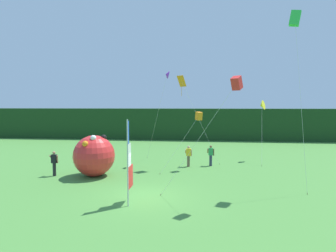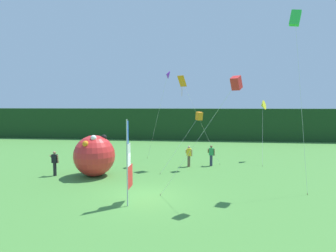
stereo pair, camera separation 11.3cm
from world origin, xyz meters
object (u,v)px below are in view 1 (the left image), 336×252
object	(u,v)px
inflatable_balloon	(94,156)
kite_orange_box_1	(199,116)
kite_purple_delta_4	(167,75)
kite_orange_diamond_2	(183,85)
person_mid_field	(54,163)
person_far_left	(211,155)
person_near_banner	(189,156)
kite_green_box_5	(295,19)
kite_yellow_delta_0	(262,105)
kite_red_box_3	(236,84)
banner_flag	(129,164)

from	to	relation	value
inflatable_balloon	kite_orange_box_1	xyz separation A→B (m)	(7.04, 3.10, 2.59)
inflatable_balloon	kite_purple_delta_4	world-z (taller)	kite_purple_delta_4
inflatable_balloon	kite_orange_diamond_2	world-z (taller)	kite_orange_diamond_2
person_mid_field	person_far_left	bearing A→B (deg)	22.27
person_near_banner	kite_green_box_5	distance (m)	11.87
person_near_banner	kite_orange_diamond_2	world-z (taller)	kite_orange_diamond_2
person_mid_field	kite_purple_delta_4	world-z (taller)	kite_purple_delta_4
inflatable_balloon	kite_orange_box_1	bearing A→B (deg)	23.77
kite_yellow_delta_0	kite_orange_diamond_2	size ratio (longest dim) A/B	0.74
person_near_banner	kite_red_box_3	xyz separation A→B (m)	(2.55, -8.19, 4.98)
person_mid_field	kite_orange_diamond_2	size ratio (longest dim) A/B	0.24
person_far_left	inflatable_balloon	size ratio (longest dim) A/B	0.57
kite_yellow_delta_0	kite_green_box_5	world-z (taller)	kite_green_box_5
inflatable_balloon	kite_green_box_5	size ratio (longest dim) A/B	0.29
person_mid_field	person_far_left	xyz separation A→B (m)	(10.76, 4.41, -0.03)
person_near_banner	kite_purple_delta_4	size ratio (longest dim) A/B	0.21
kite_yellow_delta_0	person_far_left	bearing A→B (deg)	-143.59
kite_purple_delta_4	kite_yellow_delta_0	bearing A→B (deg)	17.51
person_near_banner	kite_orange_diamond_2	size ratio (longest dim) A/B	0.23
kite_red_box_3	inflatable_balloon	bearing A→B (deg)	153.06
kite_orange_box_1	kite_red_box_3	world-z (taller)	kite_red_box_3
kite_purple_delta_4	kite_green_box_5	bearing A→B (deg)	-39.47
kite_orange_box_1	inflatable_balloon	bearing A→B (deg)	-156.23
banner_flag	kite_orange_box_1	world-z (taller)	kite_orange_box_1
kite_orange_diamond_2	person_near_banner	bearing A→B (deg)	3.87
kite_orange_box_1	kite_yellow_delta_0	bearing A→B (deg)	38.57
kite_purple_delta_4	kite_orange_box_1	bearing A→B (deg)	-35.37
person_far_left	kite_orange_diamond_2	world-z (taller)	kite_orange_diamond_2
person_near_banner	kite_orange_diamond_2	distance (m)	5.50
banner_flag	person_far_left	xyz separation A→B (m)	(4.31, 9.26, -1.12)
kite_orange_box_1	person_mid_field	bearing A→B (deg)	-161.08
inflatable_balloon	person_far_left	bearing A→B (deg)	27.39
person_near_banner	kite_orange_box_1	distance (m)	3.27
banner_flag	kite_orange_box_1	bearing A→B (deg)	67.91
person_far_left	kite_green_box_5	size ratio (longest dim) A/B	0.16
banner_flag	inflatable_balloon	size ratio (longest dim) A/B	1.45
kite_yellow_delta_0	kite_orange_diamond_2	distance (m)	7.94
kite_purple_delta_4	kite_green_box_5	size ratio (longest dim) A/B	0.76
kite_purple_delta_4	person_mid_field	bearing A→B (deg)	-143.96
person_mid_field	kite_green_box_5	distance (m)	17.47
banner_flag	kite_yellow_delta_0	bearing A→B (deg)	54.86
person_far_left	kite_green_box_5	bearing A→B (deg)	-52.94
person_mid_field	kite_orange_box_1	distance (m)	10.79
person_mid_field	kite_yellow_delta_0	world-z (taller)	kite_yellow_delta_0
kite_red_box_3	kite_purple_delta_4	xyz separation A→B (m)	(-4.39, 9.44, 1.43)
person_near_banner	kite_red_box_3	bearing A→B (deg)	-72.74
kite_red_box_3	kite_orange_box_1	bearing A→B (deg)	103.18
person_near_banner	inflatable_balloon	world-z (taller)	inflatable_balloon
person_mid_field	kite_yellow_delta_0	xyz separation A→B (m)	(15.35, 7.79, 3.90)
inflatable_balloon	kite_red_box_3	distance (m)	10.85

